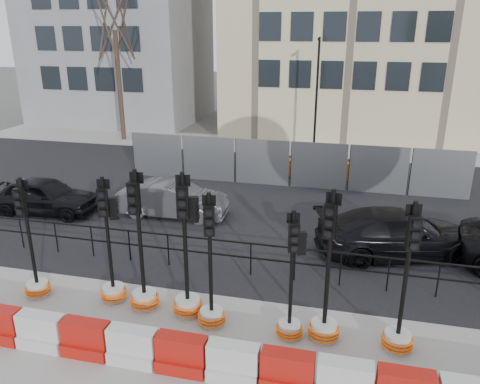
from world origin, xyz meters
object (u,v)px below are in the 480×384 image
(traffic_signal_d, at_px, (187,283))
(car_c, at_px, (397,233))
(traffic_signal_h, at_px, (400,322))
(car_a, at_px, (44,196))
(traffic_signal_a, at_px, (35,273))

(traffic_signal_d, relative_size, car_c, 0.69)
(traffic_signal_h, distance_m, car_a, 13.03)
(car_a, bearing_deg, traffic_signal_h, -116.25)
(traffic_signal_a, height_order, car_a, traffic_signal_a)
(traffic_signal_h, height_order, car_c, traffic_signal_h)
(traffic_signal_d, bearing_deg, car_a, 133.47)
(car_c, bearing_deg, car_a, 70.69)
(traffic_signal_h, xyz_separation_m, car_c, (0.28, 4.58, 0.00))
(car_a, distance_m, car_c, 12.30)
(traffic_signal_a, xyz_separation_m, car_a, (-3.25, 4.98, 0.02))
(traffic_signal_h, relative_size, car_c, 0.65)
(traffic_signal_d, xyz_separation_m, car_c, (5.02, 4.38, -0.15))
(car_c, bearing_deg, traffic_signal_d, 113.98)
(traffic_signal_a, relative_size, traffic_signal_d, 0.89)
(traffic_signal_d, height_order, traffic_signal_h, traffic_signal_d)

